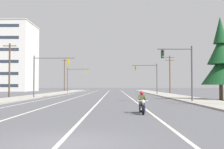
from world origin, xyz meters
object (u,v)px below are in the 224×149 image
traffic_signal_mid_right (150,74)px  utility_pole_right_far (170,73)px  motorcycle_with_rider (142,105)px  traffic_signal_near_right (182,65)px  traffic_signal_mid_left (74,76)px  utility_pole_left_near (9,68)px  utility_pole_left_far (64,75)px  conifer_tree_right_verge_near (221,62)px  traffic_signal_near_left (46,70)px

traffic_signal_mid_right → utility_pole_right_far: (5.73, 8.41, 0.57)m
motorcycle_with_rider → traffic_signal_mid_right: 37.38m
motorcycle_with_rider → traffic_signal_near_right: traffic_signal_near_right is taller
traffic_signal_mid_left → utility_pole_left_near: size_ratio=0.74×
utility_pole_left_far → utility_pole_right_far: bearing=-39.4°
traffic_signal_near_right → traffic_signal_mid_left: (-17.42, 37.35, 0.10)m
utility_pole_right_far → utility_pole_left_far: 36.90m
traffic_signal_near_right → motorcycle_with_rider: bearing=-114.9°
conifer_tree_right_verge_near → traffic_signal_near_right: bearing=-145.6°
utility_pole_left_far → conifer_tree_right_verge_near: bearing=-61.2°
traffic_signal_near_right → conifer_tree_right_verge_near: conifer_tree_right_verge_near is taller
utility_pole_left_near → motorcycle_with_rider: bearing=-53.6°
motorcycle_with_rider → utility_pole_left_far: utility_pole_left_far is taller
traffic_signal_near_left → utility_pole_left_near: (-6.34, 2.52, 0.39)m
traffic_signal_mid_left → conifer_tree_right_verge_near: conifer_tree_right_verge_near is taller
traffic_signal_mid_right → traffic_signal_mid_left: size_ratio=1.00×
traffic_signal_mid_left → utility_pole_right_far: 23.15m
utility_pole_left_near → traffic_signal_mid_left: bearing=75.7°
traffic_signal_near_left → conifer_tree_right_verge_near: conifer_tree_right_verge_near is taller
traffic_signal_mid_right → utility_pole_left_far: bearing=125.6°
traffic_signal_mid_right → utility_pole_left_far: utility_pole_left_far is taller
utility_pole_left_far → traffic_signal_mid_right: bearing=-54.4°
traffic_signal_near_left → conifer_tree_right_verge_near: (23.18, -5.98, 0.62)m
traffic_signal_near_right → utility_pole_right_far: size_ratio=0.71×
traffic_signal_near_left → motorcycle_with_rider: bearing=-61.9°
traffic_signal_near_left → utility_pole_left_far: bearing=97.0°
conifer_tree_right_verge_near → utility_pole_left_far: bearing=118.8°
traffic_signal_mid_right → conifer_tree_right_verge_near: bearing=-73.5°
traffic_signal_near_right → utility_pole_left_far: bearing=112.3°
traffic_signal_near_left → traffic_signal_mid_right: bearing=40.9°
traffic_signal_mid_left → utility_pole_left_near: utility_pole_left_near is taller
utility_pole_left_far → conifer_tree_right_verge_near: (28.90, -52.60, -0.45)m
traffic_signal_mid_left → utility_pole_left_near: 25.73m
motorcycle_with_rider → traffic_signal_near_right: bearing=65.1°
traffic_signal_mid_right → utility_pole_right_far: bearing=55.7°
traffic_signal_near_right → traffic_signal_mid_right: same height
traffic_signal_mid_right → conifer_tree_right_verge_near: size_ratio=0.59×
traffic_signal_near_right → utility_pole_left_near: utility_pole_left_near is taller
motorcycle_with_rider → utility_pole_left_near: utility_pole_left_near is taller
traffic_signal_mid_left → utility_pole_left_far: bearing=106.7°
traffic_signal_mid_right → traffic_signal_mid_left: (-17.01, 12.67, 0.02)m
traffic_signal_mid_left → utility_pole_right_far: utility_pole_right_far is taller
conifer_tree_right_verge_near → motorcycle_with_rider: bearing=-125.3°
utility_pole_right_far → traffic_signal_mid_right: bearing=-124.3°
utility_pole_left_near → conifer_tree_right_verge_near: (29.52, -8.50, 0.23)m
conifer_tree_right_verge_near → traffic_signal_mid_right: bearing=106.5°
traffic_signal_mid_left → utility_pole_left_far: (-5.75, 19.18, 1.11)m
traffic_signal_mid_left → conifer_tree_right_verge_near: 40.67m
traffic_signal_near_left → traffic_signal_mid_right: same height
traffic_signal_near_left → utility_pole_left_near: size_ratio=0.74×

